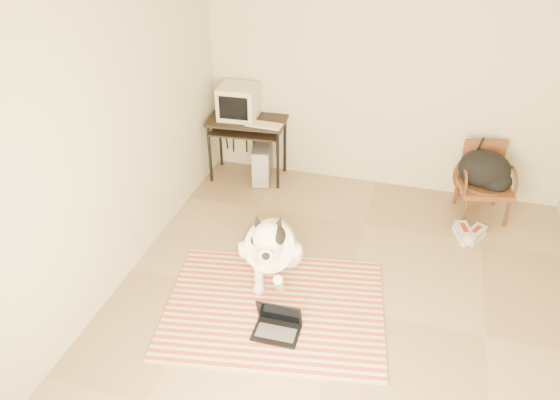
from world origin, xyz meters
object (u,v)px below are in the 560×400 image
at_px(rattan_chair, 484,181).
at_px(backpack, 486,171).
at_px(computer_desk, 247,128).
at_px(pc_tower, 262,162).
at_px(crt_monitor, 238,102).
at_px(dog, 271,247).
at_px(laptop, 277,325).

relative_size(rattan_chair, backpack, 1.42).
height_order(computer_desk, pc_tower, computer_desk).
distance_m(pc_tower, rattan_chair, 2.48).
bearing_deg(pc_tower, computer_desk, 178.25).
bearing_deg(rattan_chair, crt_monitor, 177.54).
xyz_separation_m(dog, rattan_chair, (1.85, 1.66, 0.05)).
height_order(pc_tower, rattan_chair, rattan_chair).
relative_size(dog, computer_desk, 1.22).
bearing_deg(backpack, dog, -138.90).
distance_m(computer_desk, pc_tower, 0.45).
relative_size(laptop, crt_monitor, 0.86).
xyz_separation_m(laptop, crt_monitor, (-1.16, 2.43, 0.84)).
xyz_separation_m(dog, backpack, (1.84, 1.61, 0.19)).
relative_size(dog, pc_tower, 2.23).
relative_size(computer_desk, pc_tower, 1.82).
bearing_deg(dog, rattan_chair, 42.00).
relative_size(dog, rattan_chair, 1.44).
bearing_deg(pc_tower, backpack, -2.62).
relative_size(laptop, rattan_chair, 0.48).
xyz_separation_m(laptop, pc_tower, (-0.87, 2.37, 0.14)).
distance_m(laptop, rattan_chair, 2.83).
relative_size(crt_monitor, pc_tower, 0.87).
xyz_separation_m(crt_monitor, rattan_chair, (2.76, -0.12, -0.53)).
bearing_deg(dog, crt_monitor, 117.22).
bearing_deg(computer_desk, rattan_chair, -1.35).
relative_size(dog, laptop, 3.00).
distance_m(laptop, crt_monitor, 2.82).
relative_size(laptop, pc_tower, 0.74).
distance_m(crt_monitor, backpack, 2.79).
height_order(computer_desk, rattan_chair, rattan_chair).
relative_size(crt_monitor, rattan_chair, 0.56).
distance_m(dog, backpack, 2.45).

